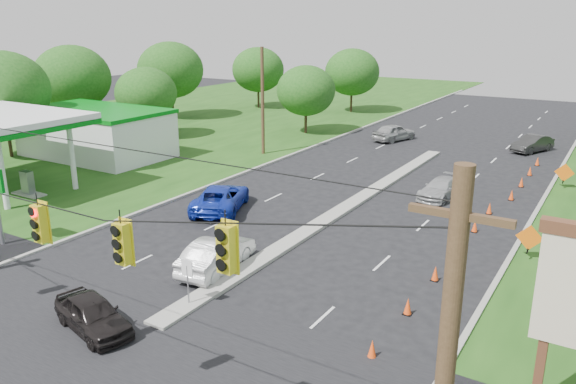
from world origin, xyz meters
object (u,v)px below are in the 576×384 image
Objects in this scene: gas_station at (81,130)px; white_sedan at (217,254)px; black_sedan at (93,314)px; blue_pickup at (221,198)px.

white_sedan is (22.43, -10.88, -1.81)m from gas_station.
black_sedan is at bearing 77.99° from white_sedan.
gas_station is 24.99m from white_sedan.
white_sedan is at bearing -25.87° from gas_station.
black_sedan is 0.70× the size of blue_pickup.
blue_pickup is at bearing -13.05° from gas_station.
gas_station is at bearing -36.13° from blue_pickup.
gas_station is at bearing -32.71° from white_sedan.
blue_pickup is at bearing 33.31° from black_sedan.
white_sedan is 0.82× the size of blue_pickup.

